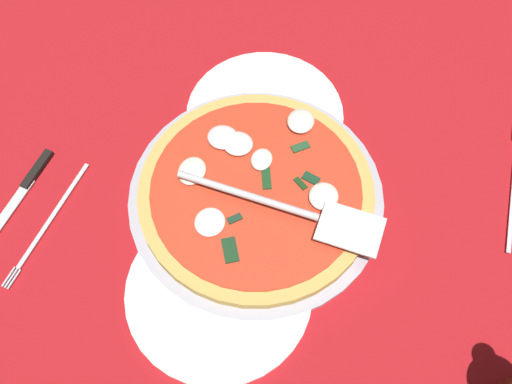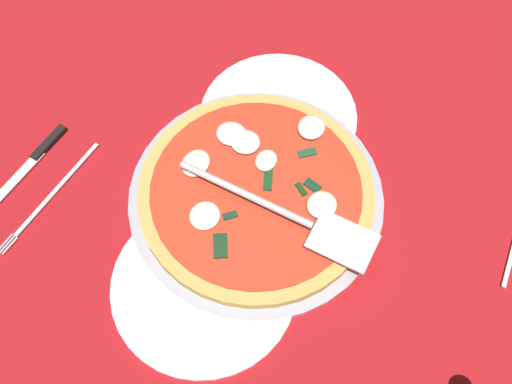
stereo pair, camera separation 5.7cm
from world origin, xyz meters
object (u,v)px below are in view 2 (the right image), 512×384
Objects in this scene: pizza at (256,190)px; pizza_server at (287,214)px; dinner_plate_left at (278,116)px; dinner_plate_right at (202,284)px; place_setting_near at (42,178)px.

pizza is 1.16× the size of pizza_server.
pizza_server reaches higher than pizza.
dinner_plate_right is (29.16, 2.04, 0.00)cm from dinner_plate_left.
pizza_server is 36.64cm from place_setting_near.
dinner_plate_left is at bearing 120.12° from pizza_server.
dinner_plate_left is at bearing -168.54° from pizza.
pizza_server is (2.71, 5.91, 2.55)cm from pizza.
dinner_plate_right is at bearing 4.00° from dinner_plate_left.
dinner_plate_left is at bearing 139.64° from place_setting_near.
pizza reaches higher than dinner_plate_left.
pizza_server is (16.67, 8.74, 4.15)cm from dinner_plate_left.
place_setting_near is at bearing -69.86° from pizza.
pizza is at bearing 11.46° from dinner_plate_left.
place_setting_near is (10.84, -29.55, -1.75)cm from pizza.
place_setting_near is at bearing -164.65° from pizza_server.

